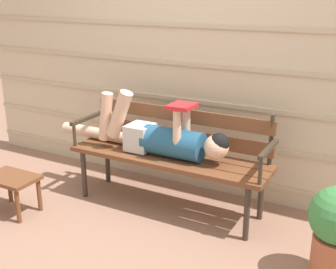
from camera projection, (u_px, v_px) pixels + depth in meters
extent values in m
plane|color=#936B56|center=(158.00, 216.00, 3.49)|extent=(12.00, 12.00, 0.00)
cube|color=beige|center=(196.00, 64.00, 3.70)|extent=(4.76, 0.06, 2.25)
cube|color=#C1AD8E|center=(192.00, 169.00, 3.97)|extent=(4.76, 0.02, 0.04)
cube|color=#C1AD8E|center=(193.00, 136.00, 3.87)|extent=(4.76, 0.02, 0.04)
cube|color=#C1AD8E|center=(194.00, 101.00, 3.77)|extent=(4.76, 0.02, 0.04)
cube|color=#C1AD8E|center=(194.00, 64.00, 3.67)|extent=(4.76, 0.02, 0.04)
cube|color=#C1AD8E|center=(195.00, 25.00, 3.56)|extent=(4.76, 0.02, 0.04)
cube|color=brown|center=(159.00, 164.00, 3.37)|extent=(1.67, 0.14, 0.04)
cube|color=brown|center=(168.00, 158.00, 3.49)|extent=(1.67, 0.14, 0.04)
cube|color=brown|center=(176.00, 152.00, 3.61)|extent=(1.67, 0.14, 0.04)
cube|color=brown|center=(180.00, 136.00, 3.63)|extent=(1.60, 0.05, 0.11)
cube|color=brown|center=(180.00, 115.00, 3.57)|extent=(1.60, 0.05, 0.11)
cylinder|color=#382D23|center=(105.00, 113.00, 3.95)|extent=(0.03, 0.03, 0.39)
cylinder|color=#382D23|center=(271.00, 140.00, 3.26)|extent=(0.03, 0.03, 0.39)
cylinder|color=#382D23|center=(84.00, 174.00, 3.75)|extent=(0.04, 0.04, 0.42)
cylinder|color=#382D23|center=(247.00, 213.00, 3.09)|extent=(0.04, 0.04, 0.42)
cylinder|color=#382D23|center=(107.00, 161.00, 4.04)|extent=(0.04, 0.04, 0.42)
cylinder|color=#382D23|center=(261.00, 195.00, 3.38)|extent=(0.04, 0.04, 0.42)
cube|color=#382D23|center=(87.00, 118.00, 3.79)|extent=(0.04, 0.41, 0.03)
cylinder|color=#382D23|center=(75.00, 135.00, 3.68)|extent=(0.03, 0.03, 0.20)
cube|color=#382D23|center=(269.00, 149.00, 3.06)|extent=(0.04, 0.41, 0.03)
cylinder|color=#382D23|center=(261.00, 171.00, 2.95)|extent=(0.03, 0.03, 0.20)
cylinder|color=#23567A|center=(173.00, 143.00, 3.43)|extent=(0.49, 0.23, 0.23)
cube|color=silver|center=(140.00, 137.00, 3.57)|extent=(0.20, 0.22, 0.21)
sphere|color=beige|center=(216.00, 147.00, 3.25)|extent=(0.19, 0.19, 0.19)
sphere|color=black|center=(219.00, 143.00, 3.23)|extent=(0.16, 0.16, 0.16)
cylinder|color=beige|center=(119.00, 114.00, 3.53)|extent=(0.26, 0.11, 0.42)
cylinder|color=beige|center=(106.00, 116.00, 3.60)|extent=(0.15, 0.09, 0.42)
cylinder|color=beige|center=(99.00, 134.00, 3.85)|extent=(0.77, 0.10, 0.10)
cylinder|color=beige|center=(177.00, 129.00, 3.28)|extent=(0.06, 0.06, 0.30)
cylinder|color=beige|center=(186.00, 124.00, 3.41)|extent=(0.06, 0.06, 0.30)
cube|color=red|center=(182.00, 106.00, 3.30)|extent=(0.20, 0.26, 0.04)
cube|color=brown|center=(11.00, 178.00, 3.46)|extent=(0.42, 0.29, 0.03)
cylinder|color=brown|center=(18.00, 206.00, 3.34)|extent=(0.04, 0.04, 0.28)
cylinder|color=brown|center=(9.00, 186.00, 3.68)|extent=(0.04, 0.04, 0.28)
cylinder|color=brown|center=(39.00, 195.00, 3.53)|extent=(0.04, 0.04, 0.28)
cylinder|color=#AD5B3D|center=(333.00, 258.00, 2.69)|extent=(0.27, 0.27, 0.29)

